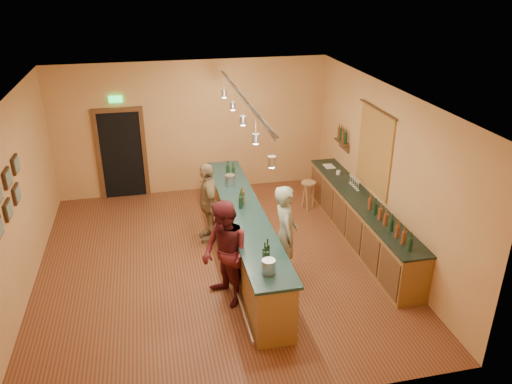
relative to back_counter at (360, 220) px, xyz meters
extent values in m
plane|color=#602B1B|center=(-2.97, -0.18, -0.49)|extent=(7.00, 7.00, 0.00)
cube|color=silver|center=(-2.97, -0.18, 2.71)|extent=(6.50, 7.00, 0.02)
cube|color=#C7874A|center=(-2.97, 3.32, 1.11)|extent=(6.50, 0.02, 3.20)
cube|color=#C7874A|center=(-2.97, -3.68, 1.11)|extent=(6.50, 0.02, 3.20)
cube|color=#C7874A|center=(-6.22, -0.18, 1.11)|extent=(0.02, 7.00, 3.20)
cube|color=#C7874A|center=(0.28, -0.18, 1.11)|extent=(0.02, 7.00, 3.20)
cube|color=black|center=(-4.67, 3.30, 0.56)|extent=(0.95, 0.06, 2.10)
cube|color=#4C2616|center=(-5.19, 3.28, 0.56)|extent=(0.10, 0.08, 2.10)
cube|color=#4C2616|center=(-4.14, 3.28, 0.56)|extent=(0.10, 0.08, 2.10)
cube|color=#4C2616|center=(-4.67, 3.28, 1.66)|extent=(1.15, 0.08, 0.10)
cube|color=#19E54C|center=(-4.67, 3.27, 1.91)|extent=(0.30, 0.04, 0.15)
cube|color=maroon|center=(0.26, 0.22, 1.36)|extent=(0.03, 1.40, 1.60)
cube|color=#4C2616|center=(0.19, 1.72, 1.06)|extent=(0.16, 0.55, 0.03)
cube|color=#4C2616|center=(0.26, 1.72, 0.96)|extent=(0.03, 0.55, 0.18)
cube|color=brown|center=(0.00, 0.02, -0.04)|extent=(0.55, 4.50, 0.90)
cube|color=black|center=(0.00, 0.02, 0.43)|extent=(0.60, 4.55, 0.04)
cylinder|color=silver|center=(0.00, 1.32, 0.50)|extent=(0.09, 0.09, 0.09)
cube|color=silver|center=(-0.03, 1.82, 0.46)|extent=(0.22, 0.30, 0.01)
cube|color=brown|center=(-2.42, -0.18, 0.01)|extent=(0.60, 5.00, 1.00)
cube|color=#18312F|center=(-2.42, -0.18, 0.54)|extent=(0.70, 5.10, 0.05)
cylinder|color=silver|center=(-2.78, -0.18, -0.34)|extent=(0.05, 5.00, 0.05)
cylinder|color=silver|center=(-2.47, -2.28, 0.67)|extent=(0.20, 0.20, 0.22)
cylinder|color=silver|center=(-2.47, 1.02, 0.67)|extent=(0.20, 0.20, 0.22)
cube|color=silver|center=(-2.42, -0.18, 2.65)|extent=(0.06, 4.60, 0.05)
cylinder|color=silver|center=(-2.42, -2.18, 2.46)|extent=(0.01, 0.01, 0.35)
cylinder|color=#A5A5AD|center=(-2.42, -2.18, 2.26)|extent=(0.11, 0.11, 0.14)
cylinder|color=#FFEABF|center=(-2.42, -2.18, 2.18)|extent=(0.08, 0.08, 0.02)
cylinder|color=silver|center=(-2.42, -1.18, 2.46)|extent=(0.01, 0.01, 0.35)
cylinder|color=#A5A5AD|center=(-2.42, -1.18, 2.26)|extent=(0.11, 0.11, 0.14)
cylinder|color=#FFEABF|center=(-2.42, -1.18, 2.18)|extent=(0.08, 0.08, 0.02)
cylinder|color=silver|center=(-2.42, -0.18, 2.46)|extent=(0.01, 0.01, 0.35)
cylinder|color=#A5A5AD|center=(-2.42, -0.18, 2.26)|extent=(0.11, 0.11, 0.14)
cylinder|color=#FFEABF|center=(-2.42, -0.18, 2.18)|extent=(0.08, 0.08, 0.02)
cylinder|color=silver|center=(-2.42, 0.82, 2.46)|extent=(0.01, 0.01, 0.35)
cylinder|color=#A5A5AD|center=(-2.42, 0.82, 2.26)|extent=(0.11, 0.11, 0.14)
cylinder|color=#FFEABF|center=(-2.42, 0.82, 2.18)|extent=(0.08, 0.08, 0.02)
cylinder|color=silver|center=(-2.42, 1.82, 2.46)|extent=(0.01, 0.01, 0.35)
cylinder|color=#A5A5AD|center=(-2.42, 1.82, 2.26)|extent=(0.11, 0.11, 0.14)
cylinder|color=#FFEABF|center=(-2.42, 1.82, 2.18)|extent=(0.08, 0.08, 0.02)
imported|color=gray|center=(-1.84, -0.95, 0.41)|extent=(0.50, 0.70, 1.80)
imported|color=#59191E|center=(-2.97, -1.39, 0.42)|extent=(0.96, 1.07, 1.81)
imported|color=#997A51|center=(-2.97, 0.77, 0.34)|extent=(0.45, 0.99, 1.65)
cylinder|color=#A9774C|center=(-0.57, 1.65, 0.17)|extent=(0.33, 0.33, 0.04)
cylinder|color=#A9774C|center=(-0.44, 1.65, -0.17)|extent=(0.04, 0.04, 0.64)
cylinder|color=#A9774C|center=(-0.63, 1.75, -0.17)|extent=(0.04, 0.04, 0.64)
cylinder|color=#A9774C|center=(-0.63, 1.54, -0.17)|extent=(0.04, 0.04, 0.64)
camera|label=1|loc=(-3.97, -8.22, 4.64)|focal=35.00mm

